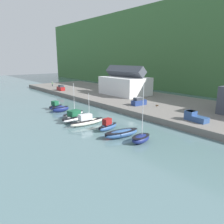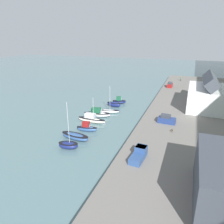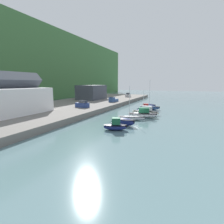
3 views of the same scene
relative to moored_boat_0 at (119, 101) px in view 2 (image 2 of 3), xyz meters
name	(u,v)px [view 2 (image 2 of 3)]	position (x,y,z in m)	size (l,w,h in m)	color
ground_plane	(101,116)	(13.25, -1.02, -0.85)	(320.00, 320.00, 0.00)	slate
quay_promenade	(201,127)	(13.25, 25.45, -0.16)	(133.34, 29.08, 1.38)	slate
harbor_clubhouse	(208,96)	(-0.77, 26.98, 4.15)	(16.91, 11.13, 10.16)	white
moored_boat_0	(119,101)	(0.00, 0.00, 0.00)	(3.24, 4.80, 2.36)	navy
moored_boat_1	(114,104)	(3.95, -0.42, 0.00)	(2.09, 4.68, 1.62)	navy
moored_boat_2	(108,111)	(9.93, -0.05, -0.28)	(3.12, 6.76, 8.11)	silver
moored_boat_3	(97,114)	(13.99, -1.83, 0.08)	(4.02, 7.84, 2.55)	silver
moored_boat_4	(91,119)	(18.35, -1.55, 0.04)	(2.26, 7.96, 6.83)	white
moored_boat_5	(87,128)	(23.82, -0.14, 0.03)	(2.31, 5.15, 2.42)	#33568E
moored_boat_6	(75,136)	(28.53, -0.69, -0.14)	(3.25, 7.17, 1.34)	#33568E
moored_boat_7	(68,145)	(32.59, 0.04, -0.09)	(2.74, 4.38, 9.87)	navy
parked_car_1	(167,119)	(15.45, 17.30, 1.45)	(2.09, 4.31, 2.16)	navy
parked_car_2	(170,85)	(-24.47, 13.83, 1.45)	(4.28, 2.01, 2.16)	maroon
pickup_truck_0	(139,154)	(33.57, 14.86, 1.35)	(4.89, 2.40, 1.90)	#2D4C84
person_on_quay	(181,78)	(-39.75, 17.16, 1.63)	(0.40, 0.40, 2.14)	#232838
dog_on_quay	(172,130)	(20.30, 19.17, 0.99)	(0.87, 0.56, 0.68)	brown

